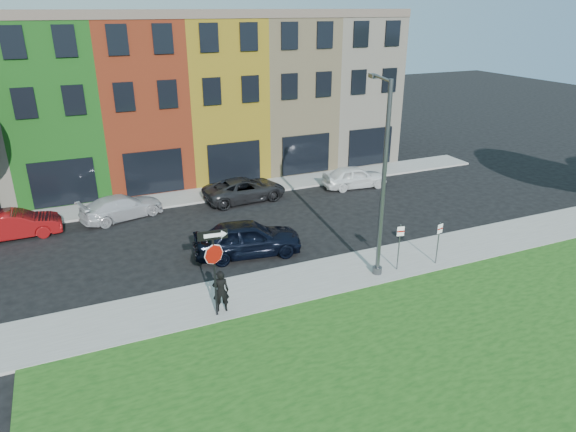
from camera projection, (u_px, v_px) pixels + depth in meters
name	position (u px, v px, depth m)	size (l,w,h in m)	color
ground	(370.00, 312.00, 19.23)	(120.00, 120.00, 0.00)	black
sidewalk_near	(372.00, 267.00, 22.49)	(40.00, 3.00, 0.12)	gray
sidewalk_far	(194.00, 196.00, 30.82)	(40.00, 2.40, 0.12)	gray
rowhouse_block	(173.00, 97.00, 34.38)	(30.00, 10.12, 10.00)	#B9B09A
stop_sign	(214.00, 256.00, 17.96)	(1.05, 0.15, 3.39)	black
man	(221.00, 291.00, 18.83)	(0.67, 0.51, 1.67)	black
sedan_near	(248.00, 238.00, 23.41)	(5.12, 2.62, 1.67)	black
parked_car_red	(15.00, 225.00, 25.23)	(4.22, 1.52, 1.38)	maroon
parked_car_silver	(122.00, 207.00, 27.59)	(4.74, 2.96, 1.28)	#BBBAC0
parked_car_dark	(245.00, 189.00, 30.13)	(5.01, 2.57, 1.35)	black
parked_car_white	(355.00, 177.00, 32.29)	(4.21, 2.04, 1.39)	white
street_lamp	(382.00, 181.00, 20.47)	(0.91, 2.53, 8.06)	#4E5054
parking_sign_a	(399.00, 242.00, 21.63)	(0.32, 0.11, 2.10)	#4E5054
parking_sign_b	(439.00, 238.00, 22.21)	(0.32, 0.12, 1.94)	#4E5054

